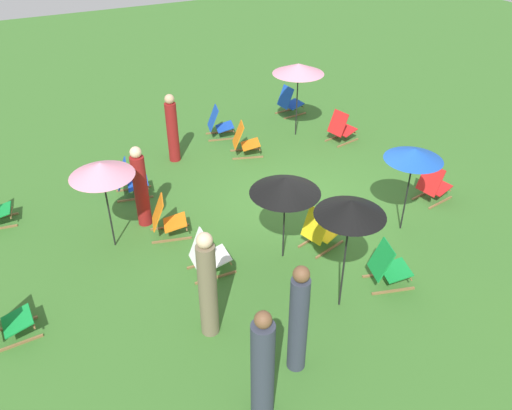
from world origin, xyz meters
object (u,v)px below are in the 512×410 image
object	(u,v)px
deckchair_0	(166,219)
umbrella_1	(414,154)
umbrella_3	(351,208)
person_1	(172,129)
deckchair_9	(244,141)
umbrella_2	(298,69)
umbrella_4	(101,169)
deckchair_6	(208,255)
deckchair_3	(433,185)
umbrella_0	(285,185)
person_4	(263,367)
person_0	(208,287)
deckchair_12	(289,102)
deckchair_7	(130,180)
person_3	(141,188)
deckchair_4	(388,267)
person_2	(298,321)
deckchair_5	(341,128)
deckchair_10	(320,230)
deckchair_8	(4,320)

from	to	relation	value
deckchair_0	umbrella_1	bearing A→B (deg)	-99.96
umbrella_3	person_1	world-z (taller)	umbrella_3
deckchair_9	umbrella_2	distance (m)	2.27
umbrella_4	deckchair_0	bearing A→B (deg)	-98.54
umbrella_3	deckchair_6	bearing A→B (deg)	42.84
deckchair_3	umbrella_1	distance (m)	1.86
deckchair_3	umbrella_4	size ratio (longest dim) A/B	0.47
umbrella_0	deckchair_0	bearing A→B (deg)	46.70
umbrella_2	person_4	world-z (taller)	umbrella_2
umbrella_0	person_0	world-z (taller)	person_0
deckchair_9	deckchair_12	world-z (taller)	same
deckchair_3	deckchair_12	world-z (taller)	same
person_0	person_4	bearing A→B (deg)	63.29
deckchair_0	person_4	bearing A→B (deg)	-167.89
deckchair_7	deckchair_12	bearing A→B (deg)	-55.53
umbrella_3	umbrella_4	bearing A→B (deg)	41.65
person_3	person_4	bearing A→B (deg)	-9.46
deckchair_0	umbrella_1	size ratio (longest dim) A/B	0.49
umbrella_1	umbrella_4	size ratio (longest dim) A/B	1.00
person_0	person_4	size ratio (longest dim) A/B	1.05
umbrella_4	person_1	world-z (taller)	umbrella_4
umbrella_3	person_1	bearing A→B (deg)	7.04
deckchair_9	person_0	bearing A→B (deg)	166.87
deckchair_4	person_3	bearing A→B (deg)	56.69
deckchair_3	person_2	size ratio (longest dim) A/B	0.46
deckchair_7	umbrella_2	bearing A→B (deg)	-66.75
deckchair_5	umbrella_3	distance (m)	6.23
umbrella_3	umbrella_1	bearing A→B (deg)	-61.98
deckchair_9	deckchair_10	xyz separation A→B (m)	(-3.96, 0.35, 0.00)
deckchair_12	person_2	world-z (taller)	person_2
deckchair_9	umbrella_4	bearing A→B (deg)	137.88
deckchair_0	deckchair_8	distance (m)	3.30
deckchair_8	umbrella_1	world-z (taller)	umbrella_1
deckchair_3	umbrella_1	size ratio (longest dim) A/B	0.47
deckchair_5	deckchair_6	bearing A→B (deg)	111.16
person_0	person_2	size ratio (longest dim) A/B	1.02
deckchair_7	person_1	distance (m)	1.82
deckchair_0	umbrella_1	world-z (taller)	umbrella_1
umbrella_0	umbrella_3	world-z (taller)	umbrella_3
deckchair_7	person_3	size ratio (longest dim) A/B	0.49
umbrella_0	deckchair_3	bearing A→B (deg)	-86.33
umbrella_2	umbrella_4	world-z (taller)	umbrella_2
deckchair_5	deckchair_6	xyz separation A→B (m)	(-3.25, 5.04, 0.00)
deckchair_6	deckchair_10	bearing A→B (deg)	-94.67
person_0	umbrella_0	bearing A→B (deg)	-179.29
deckchair_4	deckchair_7	distance (m)	5.68
umbrella_2	umbrella_4	distance (m)	6.08
deckchair_6	deckchair_9	xyz separation A→B (m)	(3.70, -2.49, 0.00)
deckchair_3	umbrella_0	world-z (taller)	umbrella_0
deckchair_4	umbrella_3	world-z (taller)	umbrella_3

